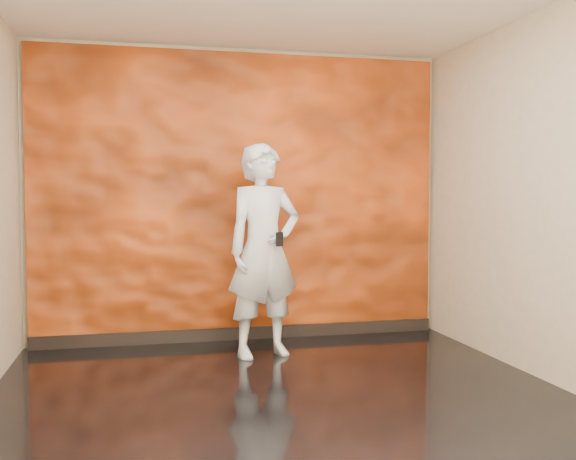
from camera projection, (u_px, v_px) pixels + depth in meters
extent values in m
cube|color=black|center=(287.00, 402.00, 4.34)|extent=(4.00, 4.00, 0.01)
cube|color=#AEA389|center=(240.00, 195.00, 6.21)|extent=(4.00, 0.02, 2.80)
cube|color=#AEA389|center=(410.00, 192.00, 2.32)|extent=(4.00, 0.02, 2.80)
cube|color=#AEA389|center=(551.00, 194.00, 4.72)|extent=(0.02, 4.00, 2.80)
cube|color=#FB5714|center=(241.00, 197.00, 6.18)|extent=(3.90, 0.06, 2.75)
cube|color=black|center=(242.00, 333.00, 6.21)|extent=(3.90, 0.04, 0.12)
imported|color=#A5A9B4|center=(264.00, 250.00, 5.53)|extent=(0.76, 0.60, 1.84)
cube|color=black|center=(280.00, 239.00, 5.29)|extent=(0.07, 0.03, 0.12)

